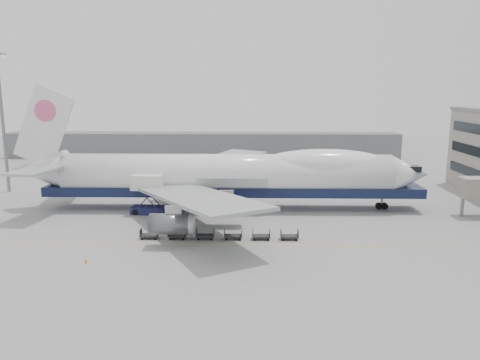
{
  "coord_description": "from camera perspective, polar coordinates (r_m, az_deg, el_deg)",
  "views": [
    {
      "loc": [
        3.88,
        -61.62,
        18.99
      ],
      "look_at": [
        2.29,
        6.0,
        5.87
      ],
      "focal_mm": 35.0,
      "sensor_mm": 36.0,
      "label": 1
    }
  ],
  "objects": [
    {
      "name": "hangar",
      "position": [
        133.25,
        -4.65,
        4.27
      ],
      "size": [
        110.0,
        8.0,
        7.0
      ],
      "primitive_type": "cube",
      "color": "slate",
      "rests_on": "ground"
    },
    {
      "name": "dolly_1",
      "position": [
        61.35,
        -7.66,
        -6.64
      ],
      "size": [
        2.3,
        1.35,
        1.3
      ],
      "color": "#2D2D30",
      "rests_on": "ground"
    },
    {
      "name": "dolly_3",
      "position": [
        60.65,
        -0.84,
        -6.75
      ],
      "size": [
        2.3,
        1.35,
        1.3
      ],
      "color": "#2D2D30",
      "rests_on": "ground"
    },
    {
      "name": "catering_truck",
      "position": [
        73.57,
        -11.13,
        -1.43
      ],
      "size": [
        5.42,
        3.94,
        6.15
      ],
      "rotation": [
        0.0,
        0.0,
        -0.08
      ],
      "color": "#181A49",
      "rests_on": "ground"
    },
    {
      "name": "dolly_0",
      "position": [
        62.01,
        -10.99,
        -6.55
      ],
      "size": [
        2.3,
        1.35,
        1.3
      ],
      "color": "#2D2D30",
      "rests_on": "ground"
    },
    {
      "name": "floodlight_mast",
      "position": [
        97.25,
        -27.02,
        7.01
      ],
      "size": [
        2.4,
        2.4,
        25.43
      ],
      "color": "slate",
      "rests_on": "ground"
    },
    {
      "name": "traffic_cone",
      "position": [
        55.53,
        -18.29,
        -9.33
      ],
      "size": [
        0.35,
        0.35,
        0.52
      ],
      "rotation": [
        0.0,
        0.0,
        0.16
      ],
      "color": "#FF640D",
      "rests_on": "ground"
    },
    {
      "name": "dolly_4",
      "position": [
        60.62,
        2.6,
        -6.77
      ],
      "size": [
        2.3,
        1.35,
        1.3
      ],
      "color": "#2D2D30",
      "rests_on": "ground"
    },
    {
      "name": "apron_line",
      "position": [
        58.9,
        -2.53,
        -7.84
      ],
      "size": [
        60.0,
        0.15,
        0.01
      ],
      "primitive_type": "cube",
      "color": "gold",
      "rests_on": "ground"
    },
    {
      "name": "ground",
      "position": [
        64.6,
        -2.17,
        -6.13
      ],
      "size": [
        260.0,
        260.0,
        0.0
      ],
      "primitive_type": "plane",
      "color": "gray",
      "rests_on": "ground"
    },
    {
      "name": "dolly_5",
      "position": [
        60.81,
        6.04,
        -6.76
      ],
      "size": [
        2.3,
        1.35,
        1.3
      ],
      "color": "#2D2D30",
      "rests_on": "ground"
    },
    {
      "name": "dolly_2",
      "position": [
        60.89,
        -4.27,
        -6.7
      ],
      "size": [
        2.3,
        1.35,
        1.3
      ],
      "color": "#2D2D30",
      "rests_on": "ground"
    },
    {
      "name": "airliner",
      "position": [
        74.89,
        -1.15,
        0.69
      ],
      "size": [
        67.0,
        55.3,
        19.98
      ],
      "color": "white",
      "rests_on": "ground"
    }
  ]
}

